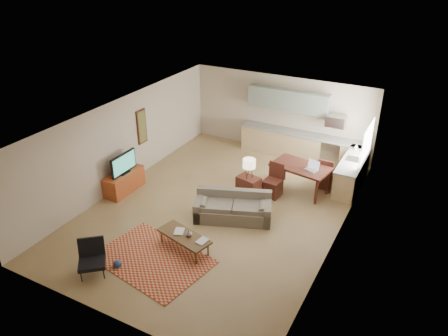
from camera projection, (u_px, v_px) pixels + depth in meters
The scene contains 25 objects.
room at pixel (219, 166), 11.60m from camera, with size 9.00×9.00×9.00m.
kitchen_counter_back at pixel (300, 146), 14.92m from camera, with size 4.26×0.64×0.92m, color tan, non-canonical shape.
kitchen_counter_right at pixel (352, 173), 13.14m from camera, with size 0.64×2.26×0.92m, color tan, non-canonical shape.
kitchen_range at pixel (332, 152), 14.46m from camera, with size 0.62×0.62×0.90m, color #A5A8AD.
kitchen_microwave at pixel (336, 121), 13.97m from camera, with size 0.62×0.40×0.35m, color #A5A8AD.
upper_cabinets at pixel (288, 100), 14.60m from camera, with size 2.80×0.34×0.70m, color gray.
window_right at pixel (367, 142), 12.52m from camera, with size 0.02×1.40×1.05m, color white.
wall_art_left at pixel (142, 127), 13.56m from camera, with size 0.06×0.42×1.10m, color olive, non-canonical shape.
triptych at pixel (278, 103), 14.97m from camera, with size 1.70×0.04×0.50m, color beige, non-canonical shape.
rug at pixel (153, 259), 10.25m from camera, with size 2.59×1.79×0.02m, color maroon.
sofa at pixel (233, 207), 11.61m from camera, with size 2.12×0.92×0.74m, color #685E50, non-canonical shape.
coffee_table at pixel (184, 242), 10.51m from camera, with size 1.39×0.55×0.42m, color #4B341B, non-canonical shape.
book_a at pixel (174, 231), 10.54m from camera, with size 0.32×0.37×0.03m, color maroon.
book_b at pixel (199, 239), 10.25m from camera, with size 0.25×0.32×0.02m, color navy.
vase at pixel (189, 233), 10.35m from camera, with size 0.17×0.17×0.17m, color black.
armchair at pixel (92, 259), 9.67m from camera, with size 0.67×0.67×0.77m, color black, non-canonical shape.
tv_credenza at pixel (124, 182), 12.97m from camera, with size 0.52×1.34×0.62m, color #963B1A, non-canonical shape.
tv at pixel (123, 163), 12.67m from camera, with size 0.10×1.03×0.62m, color black, non-canonical shape.
console_table at pixel (248, 189), 12.48m from camera, with size 0.63×0.42×0.74m, color #3B1811, non-canonical shape.
table_lamp at pixel (249, 168), 12.18m from camera, with size 0.36×0.36×0.59m, color beige, non-canonical shape.
dining_table at pixel (300, 179), 12.91m from camera, with size 1.67×0.96×0.84m, color #3B1811, non-canonical shape.
dining_chair_near at pixel (273, 181), 12.64m from camera, with size 0.48×0.50×1.00m, color #3B1811, non-canonical shape.
dining_chair_far at pixel (327, 172), 13.11m from camera, with size 0.47×0.49×0.98m, color #3B1811, non-canonical shape.
laptop at pixel (311, 166), 12.43m from camera, with size 0.36×0.27×0.27m, color #A5A8AD, non-canonical shape.
soap_bottle at pixel (356, 147), 13.49m from camera, with size 0.10×0.10×0.19m, color beige.
Camera 1 is at (4.97, -9.07, 6.61)m, focal length 35.00 mm.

